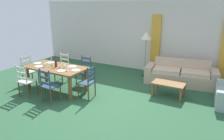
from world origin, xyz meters
TOP-DOWN VIEW (x-y plane):
  - ground_plane at (0.00, 0.00)m, footprint 9.60×9.60m
  - wall_far at (0.00, 3.30)m, footprint 9.60×0.16m
  - curtain_panel_left at (0.59, 3.16)m, footprint 0.35×0.08m
  - dining_table at (-1.45, -0.08)m, footprint 1.90×0.96m
  - dining_chair_near_left at (-1.89, -0.87)m, footprint 0.44×0.42m
  - dining_chair_near_right at (-1.03, -0.81)m, footprint 0.45×0.43m
  - dining_chair_far_left at (-1.88, 0.68)m, footprint 0.44×0.42m
  - dining_chair_far_right at (-0.97, 0.72)m, footprint 0.43×0.41m
  - dining_chair_head_west at (-2.62, -0.11)m, footprint 0.43×0.45m
  - dining_chair_head_east at (-0.26, -0.07)m, footprint 0.42×0.44m
  - dinner_plate_near_left at (-1.90, -0.33)m, footprint 0.24×0.24m
  - fork_near_left at (-2.05, -0.33)m, footprint 0.02×0.17m
  - dinner_plate_near_right at (-1.00, -0.33)m, footprint 0.24×0.24m
  - fork_near_right at (-1.15, -0.33)m, footprint 0.02×0.17m
  - dinner_plate_far_left at (-1.90, 0.17)m, footprint 0.24×0.24m
  - fork_far_left at (-2.05, 0.17)m, footprint 0.03×0.17m
  - dinner_plate_far_right at (-1.00, 0.17)m, footprint 0.24×0.24m
  - fork_far_right at (-1.15, 0.17)m, footprint 0.02×0.17m
  - dinner_plate_head_west at (-2.23, -0.08)m, footprint 0.24×0.24m
  - fork_head_west at (-2.38, -0.08)m, footprint 0.03×0.17m
  - dinner_plate_head_east at (-0.67, -0.08)m, footprint 0.24×0.24m
  - fork_head_east at (-0.82, -0.08)m, footprint 0.02×0.17m
  - wine_bottle at (-1.43, -0.08)m, footprint 0.07×0.07m
  - wine_glass_near_left at (-1.75, -0.23)m, footprint 0.06×0.06m
  - wine_glass_near_right at (-0.86, -0.20)m, footprint 0.06×0.06m
  - coffee_cup_primary at (-1.12, -0.04)m, footprint 0.07×0.07m
  - coffee_cup_secondary at (-1.78, -0.16)m, footprint 0.07×0.07m
  - candle_tall at (-1.63, -0.06)m, footprint 0.05×0.05m
  - candle_short at (-1.25, -0.12)m, footprint 0.05×0.05m
  - couch at (1.78, 2.36)m, footprint 2.37×1.12m
  - coffee_table at (1.71, 1.15)m, footprint 0.90×0.56m
  - standing_lamp at (0.44, 2.55)m, footprint 0.40×0.40m

SIDE VIEW (x-z plane):
  - ground_plane at x=0.00m, z-range -0.02..0.00m
  - couch at x=1.78m, z-range -0.11..0.69m
  - coffee_table at x=1.71m, z-range 0.15..0.57m
  - dining_chair_near_left at x=-1.89m, z-range 0.00..0.96m
  - dining_chair_near_right at x=-1.03m, z-range 0.00..0.96m
  - dining_chair_far_left at x=-1.88m, z-range 0.00..0.96m
  - dining_chair_far_right at x=-0.97m, z-range 0.00..0.96m
  - dining_chair_head_west at x=-2.62m, z-range 0.00..0.96m
  - dining_chair_head_east at x=-0.26m, z-range 0.00..0.96m
  - dining_table at x=-1.45m, z-range 0.29..1.04m
  - fork_near_left at x=-2.05m, z-range 0.75..0.76m
  - fork_near_right at x=-1.15m, z-range 0.75..0.76m
  - fork_far_left at x=-2.05m, z-range 0.75..0.76m
  - fork_far_right at x=-1.15m, z-range 0.75..0.76m
  - fork_head_west at x=-2.38m, z-range 0.75..0.76m
  - fork_head_east at x=-0.82m, z-range 0.75..0.76m
  - dinner_plate_near_left at x=-1.90m, z-range 0.75..0.77m
  - dinner_plate_near_right at x=-1.00m, z-range 0.75..0.77m
  - dinner_plate_far_left at x=-1.90m, z-range 0.75..0.77m
  - dinner_plate_far_right at x=-1.00m, z-range 0.75..0.77m
  - dinner_plate_head_west at x=-2.23m, z-range 0.75..0.77m
  - dinner_plate_head_east at x=-0.67m, z-range 0.75..0.77m
  - coffee_cup_primary at x=-1.12m, z-range 0.75..0.84m
  - coffee_cup_secondary at x=-1.78m, z-range 0.75..0.84m
  - candle_short at x=-1.25m, z-range 0.71..0.89m
  - candle_tall at x=-1.63m, z-range 0.69..0.96m
  - wine_glass_near_left at x=-1.75m, z-range 0.78..0.94m
  - wine_glass_near_right at x=-0.86m, z-range 0.78..0.94m
  - wine_bottle at x=-1.43m, z-range 0.71..1.03m
  - curtain_panel_left at x=0.59m, z-range 0.00..2.20m
  - wall_far at x=0.00m, z-range 0.00..2.70m
  - standing_lamp at x=0.44m, z-range 0.59..2.23m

